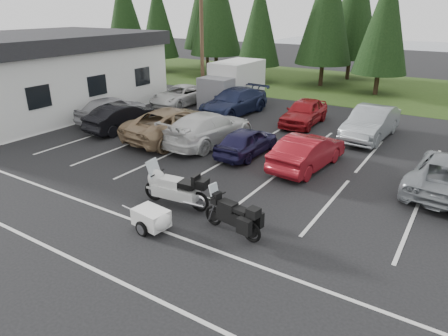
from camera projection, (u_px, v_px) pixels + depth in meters
ground at (236, 194)px, 14.94m from camera, size 120.00×120.00×0.00m
grass_strip at (382, 89)px, 33.68m from camera, size 80.00×16.00×0.01m
building at (32, 73)px, 26.11m from camera, size 10.60×15.60×4.90m
utility_pole at (202, 35)px, 27.52m from camera, size 1.60×0.26×9.00m
box_truck at (230, 84)px, 28.14m from camera, size 2.40×5.60×2.90m
stall_markings at (261, 176)px, 16.50m from camera, size 32.00×16.00×0.01m
conifer_0 at (124, 9)px, 44.11m from camera, size 4.58×4.58×10.66m
conifer_1 at (158, 18)px, 40.42m from camera, size 3.96×3.96×9.22m
conifer_2 at (216, 1)px, 38.09m from camera, size 5.10×5.10×11.89m
conifer_3 at (259, 22)px, 34.90m from camera, size 3.87×3.87×9.02m
conifer_4 at (327, 6)px, 32.85m from camera, size 4.80×4.80×11.17m
conifer_5 at (386, 19)px, 29.69m from camera, size 4.14×4.14×9.63m
conifer_back_b at (356, 3)px, 35.86m from camera, size 4.97×4.97×11.58m
car_near_0 at (112, 109)px, 24.05m from camera, size 1.92×4.65×1.58m
car_near_1 at (123, 117)px, 22.44m from camera, size 1.87×4.61×1.49m
car_near_2 at (176, 123)px, 20.90m from camera, size 3.34×6.21×1.66m
car_near_3 at (209, 128)px, 20.17m from camera, size 2.73×5.77×1.63m
car_near_4 at (247, 141)px, 18.65m from camera, size 1.63×3.94×1.33m
car_near_5 at (308, 152)px, 17.13m from camera, size 1.99×4.62×1.48m
car_far_0 at (181, 95)px, 28.14m from camera, size 2.51×5.02×1.37m
car_far_1 at (234, 102)px, 25.68m from camera, size 2.76×5.77×1.62m
car_far_2 at (304, 112)px, 23.45m from camera, size 1.93×4.49×1.51m
car_far_3 at (371, 123)px, 20.95m from camera, size 2.06×5.15×1.66m
touring_motorcycle at (175, 185)px, 13.79m from camera, size 2.97×1.20×1.60m
cargo_trailer at (151, 220)px, 12.43m from camera, size 1.66×1.06×0.73m
adventure_motorcycle at (232, 212)px, 12.12m from camera, size 2.52×1.20×1.48m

